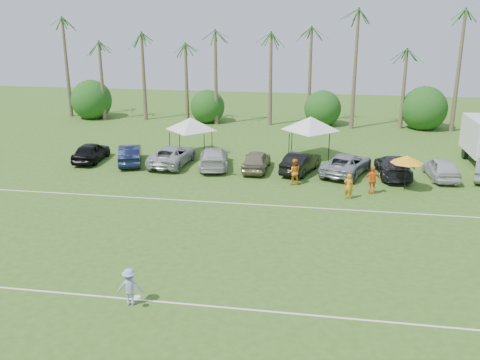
# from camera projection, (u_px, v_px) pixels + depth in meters

# --- Properties ---
(ground) EXTENTS (120.00, 120.00, 0.00)m
(ground) POSITION_uv_depth(u_px,v_px,m) (140.00, 329.00, 20.16)
(ground) COLOR #385D1B
(ground) RESTS_ON ground
(field_lines) EXTENTS (80.00, 12.10, 0.01)m
(field_lines) POSITION_uv_depth(u_px,v_px,m) (193.00, 242.00, 27.67)
(field_lines) COLOR white
(field_lines) RESTS_ON ground
(palm_tree_0) EXTENTS (2.40, 2.40, 8.90)m
(palm_tree_0) POSITION_uv_depth(u_px,v_px,m) (60.00, 48.00, 56.99)
(palm_tree_0) COLOR brown
(palm_tree_0) RESTS_ON ground
(palm_tree_1) EXTENTS (2.40, 2.40, 9.90)m
(palm_tree_1) POSITION_uv_depth(u_px,v_px,m) (104.00, 40.00, 55.94)
(palm_tree_1) COLOR brown
(palm_tree_1) RESTS_ON ground
(palm_tree_2) EXTENTS (2.40, 2.40, 10.90)m
(palm_tree_2) POSITION_uv_depth(u_px,v_px,m) (149.00, 32.00, 54.89)
(palm_tree_2) COLOR brown
(palm_tree_2) RESTS_ON ground
(palm_tree_3) EXTENTS (2.40, 2.40, 11.90)m
(palm_tree_3) POSITION_uv_depth(u_px,v_px,m) (187.00, 23.00, 54.00)
(palm_tree_3) COLOR brown
(palm_tree_3) RESTS_ON ground
(palm_tree_4) EXTENTS (2.40, 2.40, 8.90)m
(palm_tree_4) POSITION_uv_depth(u_px,v_px,m) (226.00, 50.00, 54.17)
(palm_tree_4) COLOR brown
(palm_tree_4) RESTS_ON ground
(palm_tree_5) EXTENTS (2.40, 2.40, 9.90)m
(palm_tree_5) POSITION_uv_depth(u_px,v_px,m) (265.00, 42.00, 53.27)
(palm_tree_5) COLOR brown
(palm_tree_5) RESTS_ON ground
(palm_tree_6) EXTENTS (2.40, 2.40, 10.90)m
(palm_tree_6) POSITION_uv_depth(u_px,v_px,m) (306.00, 33.00, 52.38)
(palm_tree_6) COLOR brown
(palm_tree_6) RESTS_ON ground
(palm_tree_7) EXTENTS (2.40, 2.40, 11.90)m
(palm_tree_7) POSITION_uv_depth(u_px,v_px,m) (348.00, 24.00, 51.49)
(palm_tree_7) COLOR brown
(palm_tree_7) RESTS_ON ground
(palm_tree_8) EXTENTS (2.40, 2.40, 8.90)m
(palm_tree_8) POSITION_uv_depth(u_px,v_px,m) (399.00, 52.00, 51.50)
(palm_tree_8) COLOR brown
(palm_tree_8) RESTS_ON ground
(palm_tree_9) EXTENTS (2.40, 2.40, 9.90)m
(palm_tree_9) POSITION_uv_depth(u_px,v_px,m) (454.00, 44.00, 50.45)
(palm_tree_9) COLOR brown
(palm_tree_9) RESTS_ON ground
(bush_tree_0) EXTENTS (4.00, 4.00, 4.00)m
(bush_tree_0) POSITION_uv_depth(u_px,v_px,m) (95.00, 100.00, 59.20)
(bush_tree_0) COLOR brown
(bush_tree_0) RESTS_ON ground
(bush_tree_1) EXTENTS (4.00, 4.00, 4.00)m
(bush_tree_1) POSITION_uv_depth(u_px,v_px,m) (210.00, 104.00, 57.16)
(bush_tree_1) COLOR brown
(bush_tree_1) RESTS_ON ground
(bush_tree_2) EXTENTS (4.00, 4.00, 4.00)m
(bush_tree_2) POSITION_uv_depth(u_px,v_px,m) (323.00, 107.00, 55.28)
(bush_tree_2) COLOR brown
(bush_tree_2) RESTS_ON ground
(bush_tree_3) EXTENTS (4.00, 4.00, 4.00)m
(bush_tree_3) POSITION_uv_depth(u_px,v_px,m) (423.00, 110.00, 53.71)
(bush_tree_3) COLOR brown
(bush_tree_3) RESTS_ON ground
(sideline_player_a) EXTENTS (0.65, 0.47, 1.66)m
(sideline_player_a) POSITION_uv_depth(u_px,v_px,m) (348.00, 186.00, 33.68)
(sideline_player_a) COLOR orange
(sideline_player_a) RESTS_ON ground
(sideline_player_b) EXTENTS (0.96, 0.79, 1.81)m
(sideline_player_b) POSITION_uv_depth(u_px,v_px,m) (294.00, 172.00, 36.43)
(sideline_player_b) COLOR orange
(sideline_player_b) RESTS_ON ground
(sideline_player_c) EXTENTS (1.13, 0.57, 1.86)m
(sideline_player_c) POSITION_uv_depth(u_px,v_px,m) (373.00, 180.00, 34.56)
(sideline_player_c) COLOR orange
(sideline_player_c) RESTS_ON ground
(canopy_tent_left) EXTENTS (4.39, 4.39, 3.55)m
(canopy_tent_left) POSITION_uv_depth(u_px,v_px,m) (191.00, 118.00, 43.47)
(canopy_tent_left) COLOR black
(canopy_tent_left) RESTS_ON ground
(canopy_tent_right) EXTENTS (4.77, 4.77, 3.86)m
(canopy_tent_right) POSITION_uv_depth(u_px,v_px,m) (311.00, 117.00, 42.51)
(canopy_tent_right) COLOR black
(canopy_tent_right) RESTS_ON ground
(market_umbrella) EXTENTS (2.16, 2.16, 2.40)m
(market_umbrella) POSITION_uv_depth(u_px,v_px,m) (407.00, 159.00, 34.81)
(market_umbrella) COLOR black
(market_umbrella) RESTS_ON ground
(frisbee_player) EXTENTS (1.12, 0.75, 1.60)m
(frisbee_player) POSITION_uv_depth(u_px,v_px,m) (130.00, 287.00, 21.59)
(frisbee_player) COLOR #999AD9
(frisbee_player) RESTS_ON ground
(parked_car_0) EXTENTS (1.94, 4.52, 1.52)m
(parked_car_0) POSITION_uv_depth(u_px,v_px,m) (91.00, 152.00, 42.02)
(parked_car_0) COLOR black
(parked_car_0) RESTS_ON ground
(parked_car_1) EXTENTS (2.98, 4.89, 1.52)m
(parked_car_1) POSITION_uv_depth(u_px,v_px,m) (130.00, 154.00, 41.35)
(parked_car_1) COLOR #111933
(parked_car_1) RESTS_ON ground
(parked_car_2) EXTENTS (2.83, 5.61, 1.52)m
(parked_car_2) POSITION_uv_depth(u_px,v_px,m) (172.00, 155.00, 41.06)
(parked_car_2) COLOR #A6AAAD
(parked_car_2) RESTS_ON ground
(parked_car_3) EXTENTS (3.01, 5.53, 1.52)m
(parked_car_3) POSITION_uv_depth(u_px,v_px,m) (214.00, 157.00, 40.44)
(parked_car_3) COLOR #BBBBBB
(parked_car_3) RESTS_ON ground
(parked_car_4) EXTENTS (1.86, 4.49, 1.52)m
(parked_car_4) POSITION_uv_depth(u_px,v_px,m) (256.00, 160.00, 39.66)
(parked_car_4) COLOR #7C7256
(parked_car_4) RESTS_ON ground
(parked_car_5) EXTENTS (2.94, 4.89, 1.52)m
(parked_car_5) POSITION_uv_depth(u_px,v_px,m) (301.00, 162.00, 39.17)
(parked_car_5) COLOR black
(parked_car_5) RESTS_ON ground
(parked_car_6) EXTENTS (4.24, 6.01, 1.52)m
(parked_car_6) POSITION_uv_depth(u_px,v_px,m) (346.00, 164.00, 38.75)
(parked_car_6) COLOR gray
(parked_car_6) RESTS_ON ground
(parked_car_7) EXTENTS (2.48, 5.37, 1.52)m
(parked_car_7) POSITION_uv_depth(u_px,v_px,m) (393.00, 166.00, 38.21)
(parked_car_7) COLOR black
(parked_car_7) RESTS_ON ground
(parked_car_8) EXTENTS (2.18, 4.61, 1.52)m
(parked_car_8) POSITION_uv_depth(u_px,v_px,m) (441.00, 168.00, 37.76)
(parked_car_8) COLOR silver
(parked_car_8) RESTS_ON ground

